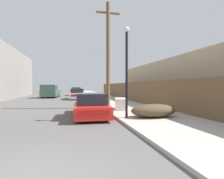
{
  "coord_description": "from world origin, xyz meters",
  "views": [
    {
      "loc": [
        0.95,
        -2.75,
        1.68
      ],
      "look_at": [
        4.74,
        13.12,
        1.36
      ],
      "focal_mm": 28.0,
      "sensor_mm": 36.0,
      "label": 1
    }
  ],
  "objects": [
    {
      "name": "brush_pile",
      "position": [
        5.02,
        5.27,
        0.45
      ],
      "size": [
        2.37,
        1.26,
        0.65
      ],
      "color": "brown",
      "rests_on": "sidewalk_curb"
    },
    {
      "name": "discarded_fridge",
      "position": [
        4.23,
        8.56,
        0.49
      ],
      "size": [
        1.1,
        1.78,
        0.77
      ],
      "rotation": [
        0.0,
        0.0,
        -0.25
      ],
      "color": "white",
      "rests_on": "sidewalk_curb"
    },
    {
      "name": "pickup_truck",
      "position": [
        -1.91,
        24.38,
        0.94
      ],
      "size": [
        2.44,
        5.81,
        1.87
      ],
      "rotation": [
        0.0,
        0.0,
        3.08
      ],
      "color": "#385647",
      "rests_on": "ground"
    },
    {
      "name": "street_lamp",
      "position": [
        3.65,
        5.47,
        2.73
      ],
      "size": [
        0.26,
        0.26,
        4.47
      ],
      "color": "black",
      "rests_on": "sidewalk_curb"
    },
    {
      "name": "building_right_house",
      "position": [
        12.13,
        11.62,
        2.05
      ],
      "size": [
        6.0,
        20.89,
        4.1
      ],
      "primitive_type": "cube",
      "color": "tan",
      "rests_on": "ground"
    },
    {
      "name": "wooden_fence",
      "position": [
        7.25,
        14.19,
        1.1
      ],
      "size": [
        0.08,
        32.3,
        1.96
      ],
      "primitive_type": "cube",
      "color": "brown",
      "rests_on": "sidewalk_curb"
    },
    {
      "name": "car_parked_far",
      "position": [
        2.0,
        29.18,
        0.67
      ],
      "size": [
        2.11,
        4.26,
        1.44
      ],
      "rotation": [
        0.0,
        0.0,
        -0.08
      ],
      "color": "gray",
      "rests_on": "ground"
    },
    {
      "name": "utility_pole",
      "position": [
        3.73,
        10.17,
        4.17
      ],
      "size": [
        1.8,
        0.28,
        7.85
      ],
      "color": "brown",
      "rests_on": "sidewalk_curb"
    },
    {
      "name": "sidewalk_curb",
      "position": [
        5.3,
        23.5,
        0.06
      ],
      "size": [
        4.2,
        63.0,
        0.12
      ],
      "primitive_type": "cube",
      "color": "#ADA89E",
      "rests_on": "ground"
    },
    {
      "name": "parked_sports_car_red",
      "position": [
        2.04,
        6.95,
        0.58
      ],
      "size": [
        1.95,
        4.56,
        1.29
      ],
      "rotation": [
        0.0,
        0.0,
        -0.05
      ],
      "color": "red",
      "rests_on": "ground"
    },
    {
      "name": "car_parked_mid",
      "position": [
        1.77,
        20.18,
        0.63
      ],
      "size": [
        1.93,
        4.49,
        1.35
      ],
      "rotation": [
        0.0,
        0.0,
        -0.03
      ],
      "color": "silver",
      "rests_on": "ground"
    }
  ]
}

